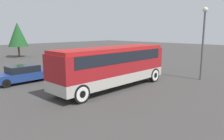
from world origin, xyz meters
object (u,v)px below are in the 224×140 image
(tour_bus, at_px, (113,63))
(parked_car_far, at_px, (108,65))
(parked_car_near, at_px, (25,74))
(parked_car_mid, at_px, (66,65))
(lamp_post, at_px, (204,34))

(tour_bus, height_order, parked_car_far, tour_bus)
(parked_car_far, bearing_deg, parked_car_near, 171.76)
(tour_bus, distance_m, parked_car_near, 7.75)
(tour_bus, xyz_separation_m, parked_car_near, (-3.82, 6.64, -1.16))
(parked_car_mid, bearing_deg, parked_car_near, -162.44)
(tour_bus, bearing_deg, lamp_post, -26.06)
(parked_car_far, bearing_deg, parked_car_mid, 139.48)
(parked_car_far, bearing_deg, tour_bus, -131.84)
(parked_car_mid, bearing_deg, tour_bus, -99.71)
(tour_bus, relative_size, parked_car_mid, 2.35)
(parked_car_near, relative_size, parked_car_far, 1.10)
(parked_car_mid, height_order, lamp_post, lamp_post)
(tour_bus, bearing_deg, parked_car_near, 119.90)
(parked_car_near, distance_m, lamp_post, 15.61)
(tour_bus, xyz_separation_m, parked_car_far, (4.83, 5.39, -1.22))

